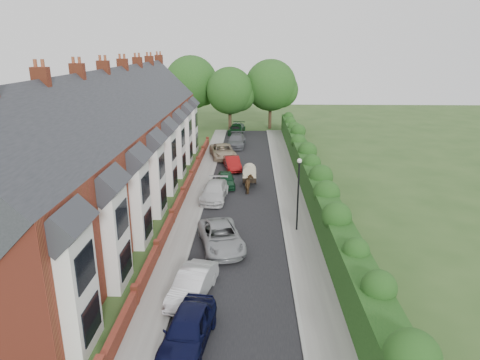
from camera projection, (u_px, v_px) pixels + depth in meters
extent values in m
plane|color=#2D4C1E|center=(246.00, 258.00, 25.64)|extent=(140.00, 140.00, 0.00)
cube|color=black|center=(242.00, 196.00, 36.13)|extent=(6.00, 58.00, 0.02)
cube|color=gray|center=(291.00, 196.00, 36.01)|extent=(2.20, 58.00, 0.12)
cube|color=gray|center=(197.00, 195.00, 36.22)|extent=(1.70, 58.00, 0.12)
cube|color=#989893|center=(278.00, 196.00, 36.03)|extent=(0.18, 58.00, 0.13)
cube|color=#989893|center=(206.00, 195.00, 36.20)|extent=(0.18, 58.00, 0.13)
cube|color=#113811|center=(313.00, 183.00, 35.60)|extent=(1.50, 58.00, 2.50)
cube|color=#9C3827|center=(112.00, 161.00, 34.49)|extent=(8.00, 40.00, 6.50)
cube|color=#26282D|center=(108.00, 121.00, 33.51)|extent=(8.00, 40.20, 8.00)
cube|color=white|center=(80.00, 293.00, 17.31)|extent=(0.70, 2.40, 5.20)
cube|color=black|center=(92.00, 319.00, 17.67)|extent=(0.06, 1.80, 1.60)
cube|color=black|center=(85.00, 267.00, 16.94)|extent=(0.06, 1.80, 1.60)
cube|color=#26282D|center=(67.00, 225.00, 16.42)|extent=(1.70, 2.60, 1.70)
cube|color=#3F2D2D|center=(94.00, 297.00, 19.79)|extent=(0.08, 0.90, 2.10)
cube|color=white|center=(86.00, 232.00, 18.69)|extent=(0.12, 1.20, 1.60)
cube|color=white|center=(117.00, 240.00, 22.08)|extent=(0.70, 2.40, 5.20)
cube|color=black|center=(126.00, 261.00, 22.43)|extent=(0.06, 1.80, 1.60)
cube|color=black|center=(122.00, 218.00, 21.71)|extent=(0.06, 1.80, 1.60)
cube|color=#26282D|center=(109.00, 185.00, 21.18)|extent=(1.70, 2.60, 1.70)
cube|color=#3F2D2D|center=(125.00, 248.00, 24.56)|extent=(0.08, 0.90, 2.10)
cube|color=white|center=(120.00, 194.00, 23.45)|extent=(0.12, 1.20, 1.60)
cube|color=white|center=(141.00, 205.00, 26.85)|extent=(0.70, 2.40, 5.20)
cube|color=black|center=(148.00, 223.00, 27.20)|extent=(0.06, 1.80, 1.60)
cube|color=black|center=(146.00, 187.00, 26.48)|extent=(0.06, 1.80, 1.60)
cube|color=#26282D|center=(135.00, 159.00, 25.95)|extent=(1.70, 2.60, 1.70)
cube|color=#3F2D2D|center=(146.00, 215.00, 29.32)|extent=(0.08, 0.90, 2.10)
cube|color=white|center=(142.00, 169.00, 28.22)|extent=(0.12, 1.20, 1.60)
cube|color=white|center=(158.00, 181.00, 31.61)|extent=(0.70, 2.40, 5.20)
cube|color=black|center=(164.00, 196.00, 31.96)|extent=(0.06, 1.80, 1.60)
cube|color=black|center=(162.00, 165.00, 31.24)|extent=(0.06, 1.80, 1.60)
cube|color=#26282D|center=(153.00, 141.00, 30.71)|extent=(1.70, 2.60, 1.70)
cube|color=#3F2D2D|center=(161.00, 192.00, 34.09)|extent=(0.08, 0.90, 2.10)
cube|color=white|center=(158.00, 151.00, 32.98)|extent=(0.12, 1.20, 1.60)
cube|color=white|center=(170.00, 163.00, 36.38)|extent=(0.70, 2.40, 5.20)
cube|color=black|center=(175.00, 177.00, 36.73)|extent=(0.06, 1.80, 1.60)
cube|color=black|center=(174.00, 150.00, 36.01)|extent=(0.06, 1.80, 1.60)
cube|color=#26282D|center=(167.00, 128.00, 35.48)|extent=(1.70, 2.60, 1.70)
cube|color=#3F2D2D|center=(172.00, 174.00, 38.86)|extent=(0.08, 0.90, 2.10)
cube|color=white|center=(170.00, 138.00, 37.75)|extent=(0.12, 1.20, 1.60)
cube|color=white|center=(180.00, 150.00, 41.14)|extent=(0.70, 2.40, 5.20)
cube|color=black|center=(184.00, 162.00, 41.50)|extent=(0.06, 1.80, 1.60)
cube|color=black|center=(183.00, 137.00, 40.77)|extent=(0.06, 1.80, 1.60)
cube|color=#26282D|center=(177.00, 119.00, 40.24)|extent=(1.70, 2.60, 1.70)
cube|color=#3F2D2D|center=(181.00, 160.00, 43.62)|extent=(0.08, 0.90, 2.10)
cube|color=white|center=(179.00, 127.00, 42.52)|extent=(0.12, 1.20, 1.60)
cube|color=white|center=(187.00, 139.00, 45.91)|extent=(0.70, 2.40, 5.20)
cube|color=black|center=(191.00, 150.00, 46.26)|extent=(0.06, 1.80, 1.60)
cube|color=black|center=(190.00, 128.00, 45.54)|extent=(0.06, 1.80, 1.60)
cube|color=#26282D|center=(185.00, 111.00, 45.01)|extent=(1.70, 2.60, 1.70)
cube|color=#3F2D2D|center=(188.00, 148.00, 48.39)|extent=(0.08, 0.90, 2.10)
cube|color=white|center=(187.00, 119.00, 47.28)|extent=(0.12, 1.20, 1.60)
cube|color=white|center=(194.00, 130.00, 50.68)|extent=(0.70, 2.40, 5.20)
cube|color=black|center=(197.00, 140.00, 51.03)|extent=(0.06, 1.80, 1.60)
cube|color=black|center=(196.00, 120.00, 50.30)|extent=(0.06, 1.80, 1.60)
cube|color=#26282D|center=(191.00, 105.00, 49.78)|extent=(1.70, 2.60, 1.70)
cube|color=#3F2D2D|center=(194.00, 139.00, 53.15)|extent=(0.08, 0.90, 2.10)
cube|color=white|center=(193.00, 112.00, 52.05)|extent=(0.12, 1.20, 1.60)
cube|color=brown|center=(41.00, 82.00, 22.83)|extent=(0.90, 0.50, 1.60)
cylinder|color=brown|center=(35.00, 64.00, 22.55)|extent=(0.20, 0.20, 0.50)
cylinder|color=brown|center=(43.00, 64.00, 22.54)|extent=(0.20, 0.20, 0.50)
cube|color=brown|center=(78.00, 76.00, 27.60)|extent=(0.90, 0.50, 1.60)
cylinder|color=brown|center=(73.00, 61.00, 27.32)|extent=(0.20, 0.20, 0.50)
cylinder|color=brown|center=(79.00, 61.00, 27.31)|extent=(0.20, 0.20, 0.50)
cube|color=brown|center=(104.00, 71.00, 32.37)|extent=(0.90, 0.50, 1.60)
cylinder|color=brown|center=(100.00, 58.00, 32.09)|extent=(0.20, 0.20, 0.50)
cylinder|color=brown|center=(105.00, 58.00, 32.07)|extent=(0.20, 0.20, 0.50)
cube|color=brown|center=(123.00, 68.00, 37.13)|extent=(0.90, 0.50, 1.60)
cylinder|color=brown|center=(120.00, 57.00, 36.85)|extent=(0.20, 0.20, 0.50)
cylinder|color=brown|center=(124.00, 57.00, 36.84)|extent=(0.20, 0.20, 0.50)
cube|color=brown|center=(138.00, 65.00, 41.90)|extent=(0.90, 0.50, 1.60)
cylinder|color=brown|center=(135.00, 55.00, 41.62)|extent=(0.20, 0.20, 0.50)
cylinder|color=brown|center=(139.00, 55.00, 41.61)|extent=(0.20, 0.20, 0.50)
cube|color=brown|center=(149.00, 63.00, 46.66)|extent=(0.90, 0.50, 1.60)
cylinder|color=brown|center=(147.00, 54.00, 46.38)|extent=(0.20, 0.20, 0.50)
cylinder|color=brown|center=(151.00, 54.00, 46.37)|extent=(0.20, 0.20, 0.50)
cube|color=brown|center=(159.00, 62.00, 51.43)|extent=(0.90, 0.50, 1.60)
cylinder|color=brown|center=(157.00, 53.00, 51.15)|extent=(0.20, 0.20, 0.50)
cylinder|color=brown|center=(160.00, 53.00, 51.14)|extent=(0.20, 0.20, 0.50)
cube|color=brown|center=(120.00, 329.00, 18.50)|extent=(0.30, 4.70, 0.90)
cube|color=brown|center=(147.00, 271.00, 23.26)|extent=(0.30, 4.70, 0.90)
cube|color=brown|center=(165.00, 233.00, 28.03)|extent=(0.30, 4.70, 0.90)
cube|color=brown|center=(178.00, 205.00, 32.80)|extent=(0.30, 4.70, 0.90)
cube|color=brown|center=(188.00, 185.00, 37.56)|extent=(0.30, 4.70, 0.90)
cube|color=brown|center=(195.00, 169.00, 42.33)|extent=(0.30, 4.70, 0.90)
cube|color=brown|center=(201.00, 157.00, 47.09)|extent=(0.30, 4.70, 0.90)
cube|color=brown|center=(205.00, 147.00, 51.86)|extent=(0.30, 4.70, 0.90)
cube|color=brown|center=(135.00, 295.00, 20.85)|extent=(0.35, 0.35, 1.10)
cube|color=brown|center=(157.00, 249.00, 25.62)|extent=(0.35, 0.35, 1.10)
cube|color=brown|center=(172.00, 217.00, 30.38)|extent=(0.35, 0.35, 1.10)
cube|color=brown|center=(183.00, 193.00, 35.15)|extent=(0.35, 0.35, 1.10)
cube|color=brown|center=(191.00, 176.00, 39.92)|extent=(0.35, 0.35, 1.10)
cube|color=brown|center=(198.00, 162.00, 44.68)|extent=(0.35, 0.35, 1.10)
cube|color=brown|center=(203.00, 151.00, 49.45)|extent=(0.35, 0.35, 1.10)
cube|color=brown|center=(208.00, 141.00, 54.21)|extent=(0.35, 0.35, 1.10)
cylinder|color=black|center=(298.00, 198.00, 28.64)|extent=(0.12, 0.12, 4.80)
cylinder|color=black|center=(299.00, 163.00, 27.90)|extent=(0.20, 0.20, 0.10)
sphere|color=silver|center=(299.00, 161.00, 27.85)|extent=(0.32, 0.32, 0.32)
cylinder|color=#332316|center=(230.00, 115.00, 63.13)|extent=(0.50, 0.50, 4.75)
sphere|color=#174517|center=(230.00, 91.00, 62.07)|extent=(6.80, 6.80, 6.80)
sphere|color=#174517|center=(239.00, 95.00, 62.52)|extent=(4.76, 4.76, 4.76)
cylinder|color=#332316|center=(270.00, 111.00, 64.80)|extent=(0.50, 0.50, 5.25)
sphere|color=#174517|center=(271.00, 85.00, 63.63)|extent=(7.60, 7.60, 7.60)
sphere|color=#174517|center=(281.00, 90.00, 64.10)|extent=(5.32, 5.32, 5.32)
cylinder|color=#332316|center=(192.00, 109.00, 66.04)|extent=(0.50, 0.50, 5.50)
sphere|color=#174517|center=(191.00, 82.00, 64.81)|extent=(8.00, 8.00, 8.00)
sphere|color=#174517|center=(202.00, 87.00, 65.29)|extent=(5.60, 5.60, 5.60)
imported|color=black|center=(188.00, 329.00, 18.00)|extent=(2.38, 4.71, 1.54)
imported|color=silver|center=(193.00, 284.00, 21.49)|extent=(2.39, 4.49, 1.40)
imported|color=#96999D|center=(221.00, 237.00, 26.80)|extent=(3.63, 5.69, 1.46)
imported|color=silver|center=(214.00, 191.00, 35.17)|extent=(2.30, 5.01, 1.42)
imported|color=#113A20|center=(226.00, 180.00, 38.49)|extent=(1.94, 3.90, 1.28)
imported|color=maroon|center=(232.00, 163.00, 43.69)|extent=(2.16, 4.27, 1.34)
imported|color=tan|center=(223.00, 151.00, 48.18)|extent=(3.62, 5.89, 1.52)
imported|color=#585A60|center=(236.00, 141.00, 53.47)|extent=(2.43, 5.43, 1.55)
imported|color=black|center=(236.00, 130.00, 60.75)|extent=(1.91, 3.95, 1.30)
imported|color=#4C341C|center=(249.00, 184.00, 36.91)|extent=(0.82, 1.73, 1.45)
cube|color=black|center=(249.00, 178.00, 38.64)|extent=(1.09, 1.81, 0.45)
cylinder|color=#BEB494|center=(249.00, 171.00, 38.45)|extent=(1.18, 1.13, 1.18)
cube|color=#BEB494|center=(249.00, 175.00, 38.57)|extent=(1.20, 1.86, 0.04)
cylinder|color=black|center=(243.00, 179.00, 39.28)|extent=(0.07, 0.82, 0.82)
cylinder|color=black|center=(256.00, 180.00, 39.25)|extent=(0.07, 0.82, 0.82)
cylinder|color=black|center=(246.00, 180.00, 37.69)|extent=(0.06, 1.63, 0.06)
cylinder|color=black|center=(253.00, 180.00, 37.67)|extent=(0.06, 1.63, 0.06)
imported|color=#0F3217|center=(237.00, 129.00, 61.42)|extent=(2.62, 5.19, 1.45)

